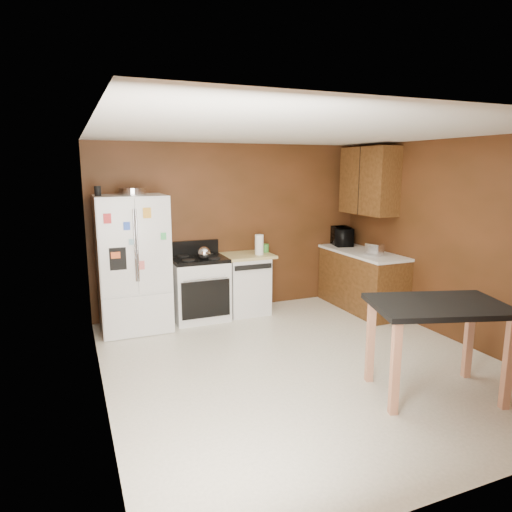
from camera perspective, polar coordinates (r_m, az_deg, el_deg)
floor at (r=5.26m, az=5.78°, el=-13.15°), size 4.50×4.50×0.00m
ceiling at (r=4.82m, az=6.37°, el=15.14°), size 4.50×4.50×0.00m
wall_back at (r=6.92m, az=-2.88°, el=3.53°), size 4.20×0.00×4.20m
wall_front at (r=3.16m, az=26.06°, el=-6.63°), size 4.20×0.00×4.20m
wall_left at (r=4.31m, az=-19.29°, el=-1.63°), size 0.00×4.50×4.50m
wall_right at (r=6.16m, az=23.49°, el=1.71°), size 0.00×4.50×4.50m
roasting_pan at (r=6.19m, az=-15.18°, el=7.82°), size 0.36×0.36×0.09m
pen_cup at (r=6.03m, az=-19.18°, el=7.68°), size 0.08×0.08×0.12m
kettle at (r=6.34m, az=-6.52°, el=0.40°), size 0.18×0.18×0.18m
paper_towel at (r=6.67m, az=0.40°, el=1.42°), size 0.15×0.15×0.29m
green_canister at (r=6.89m, az=1.15°, el=1.00°), size 0.13×0.13×0.12m
toaster at (r=6.78m, az=14.58°, el=0.78°), size 0.20×0.27×0.17m
microwave at (r=7.59m, az=10.58°, el=2.39°), size 0.44×0.56×0.27m
refrigerator at (r=6.25m, az=-15.12°, el=-0.90°), size 0.90×0.80×1.80m
gas_range at (r=6.58m, az=-7.11°, el=-3.93°), size 0.76×0.68×1.10m
dishwasher at (r=6.82m, az=-1.32°, el=-3.39°), size 0.78×0.63×0.89m
right_cabinets at (r=7.15m, az=13.31°, el=0.71°), size 0.63×1.58×2.45m
island at (r=4.62m, az=21.78°, el=-7.15°), size 1.41×1.14×0.91m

